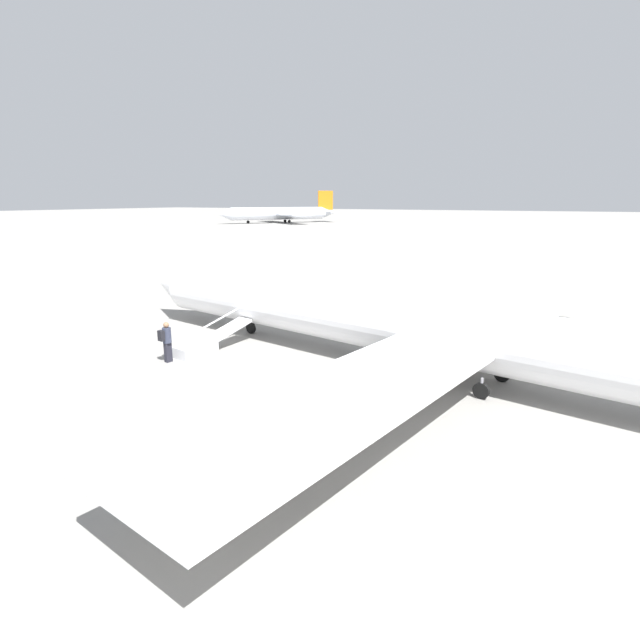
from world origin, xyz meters
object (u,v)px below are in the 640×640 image
(airplane_main, at_px, (443,332))
(passenger, at_px, (166,339))
(boarding_stairs, at_px, (202,345))
(airplane_far_right, at_px, (281,213))

(airplane_main, relative_size, passenger, 20.11)
(airplane_main, distance_m, passenger, 11.34)
(boarding_stairs, xyz_separation_m, passenger, (0.43, 1.68, 0.64))
(airplane_far_right, distance_m, boarding_stairs, 126.29)
(airplane_main, xyz_separation_m, airplane_far_right, (75.22, -106.43, 0.90))
(airplane_far_right, bearing_deg, airplane_main, 70.23)
(airplane_main, xyz_separation_m, passenger, (10.74, 3.55, -0.83))
(airplane_far_right, distance_m, passenger, 127.51)
(airplane_main, bearing_deg, airplane_far_right, -44.29)
(boarding_stairs, distance_m, passenger, 1.85)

